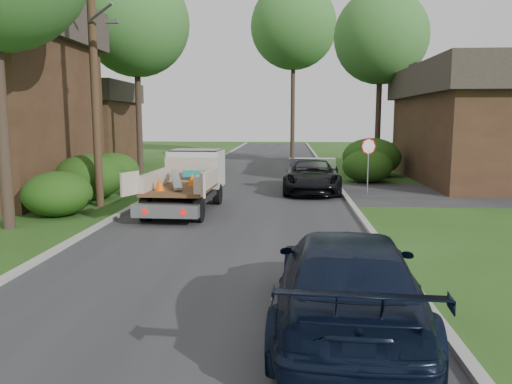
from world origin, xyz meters
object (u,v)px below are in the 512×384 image
at_px(tree_left_far, 136,23).
at_px(tree_center_far, 294,26).
at_px(stop_sign, 368,154).
at_px(navy_suv, 347,281).
at_px(utility_pole, 94,67).
at_px(tree_right_far, 381,37).
at_px(house_right, 504,122).
at_px(flatbed_truck, 191,177).
at_px(house_left_far, 78,123).
at_px(black_pickup, 312,176).

xyz_separation_m(tree_left_far, tree_center_far, (9.50, 13.00, 2.00)).
bearing_deg(stop_sign, navy_suv, -99.99).
distance_m(utility_pole, tree_right_far, 20.12).
distance_m(tree_right_far, tree_center_far, 11.68).
relative_size(house_right, tree_right_far, 1.13).
distance_m(stop_sign, flatbed_truck, 8.26).
bearing_deg(navy_suv, house_left_far, -56.10).
relative_size(stop_sign, tree_left_far, 0.20).
relative_size(house_left_far, tree_center_far, 0.52).
relative_size(tree_left_far, tree_center_far, 0.84).
xyz_separation_m(stop_sign, house_left_far, (-18.70, 13.00, 1.27)).
distance_m(flatbed_truck, black_pickup, 6.37).
xyz_separation_m(stop_sign, navy_suv, (-2.60, -14.76, -0.99)).
xyz_separation_m(house_left_far, navy_suv, (16.10, -27.76, -2.26)).
relative_size(house_right, navy_suv, 2.39).
distance_m(stop_sign, house_right, 9.37).
relative_size(black_pickup, navy_suv, 0.99).
bearing_deg(navy_suv, stop_sign, -96.21).
bearing_deg(stop_sign, flatbed_truck, -150.52).
bearing_deg(navy_suv, utility_pole, -49.26).
height_order(tree_right_far, tree_center_far, tree_center_far).
xyz_separation_m(house_left_far, tree_left_far, (6.00, -5.00, 5.93)).
relative_size(utility_pole, house_left_far, 1.32).
bearing_deg(stop_sign, utility_pole, -159.38).
distance_m(utility_pole, tree_left_far, 12.77).
distance_m(tree_right_far, black_pickup, 14.11).
bearing_deg(flatbed_truck, utility_pole, -178.64).
bearing_deg(stop_sign, house_right, 32.66).
relative_size(house_left_far, navy_suv, 1.40).
bearing_deg(black_pickup, house_left_far, 144.45).
bearing_deg(house_right, flatbed_truck, -148.84).
distance_m(tree_left_far, flatbed_truck, 15.40).
relative_size(house_left_far, flatbed_truck, 1.34).
distance_m(stop_sign, house_left_far, 22.81).
xyz_separation_m(utility_pole, house_left_far, (-8.02, 17.02, -2.12)).
relative_size(stop_sign, navy_suv, 0.46).
bearing_deg(tree_center_far, house_left_far, -152.70).
bearing_deg(house_left_far, black_pickup, -38.22).
bearing_deg(flatbed_truck, house_right, 33.10).
bearing_deg(house_left_far, house_right, -16.80).
height_order(house_left_far, black_pickup, house_left_far).
distance_m(house_left_far, tree_left_far, 9.81).
relative_size(house_left_far, tree_left_far, 0.62).
relative_size(house_left_far, tree_right_far, 0.66).
bearing_deg(tree_right_far, house_left_far, 174.56).
bearing_deg(tree_left_far, house_left_far, 140.19).
xyz_separation_m(tree_right_far, black_pickup, (-4.74, -10.80, -7.73)).
xyz_separation_m(tree_right_far, flatbed_truck, (-9.47, -15.05, -7.33)).
bearing_deg(flatbed_truck, stop_sign, 31.41).
xyz_separation_m(utility_pole, black_pickup, (8.24, 4.21, -4.43)).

